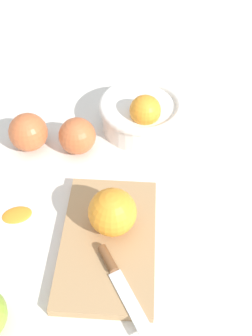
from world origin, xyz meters
TOP-DOWN VIEW (x-y plane):
  - ground_plane at (0.00, 0.00)m, footprint 2.40×2.40m
  - bowl at (-0.19, 0.13)m, footprint 0.18×0.18m
  - cutting_board at (0.09, 0.08)m, footprint 0.25×0.16m
  - orange_on_board at (0.07, 0.09)m, footprint 0.08×0.08m
  - knife at (0.16, 0.10)m, footprint 0.14×0.09m
  - apple_mid_left at (-0.13, 0.01)m, footprint 0.07×0.07m
  - apple_front_left at (-0.13, -0.09)m, footprint 0.08×0.08m
  - citrus_peel at (0.04, -0.08)m, footprint 0.05×0.06m

SIDE VIEW (x-z plane):
  - ground_plane at x=0.00m, z-range 0.00..0.00m
  - citrus_peel at x=0.04m, z-range 0.00..0.01m
  - cutting_board at x=0.09m, z-range 0.00..0.02m
  - knife at x=0.16m, z-range 0.02..0.03m
  - apple_mid_left at x=-0.13m, z-range 0.00..0.07m
  - apple_front_left at x=-0.13m, z-range 0.00..0.08m
  - bowl at x=-0.19m, z-range -0.01..0.09m
  - orange_on_board at x=0.07m, z-range 0.02..0.10m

